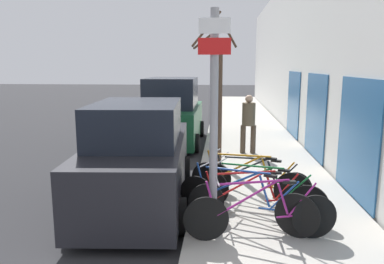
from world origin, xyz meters
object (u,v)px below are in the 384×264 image
at_px(bicycle_4, 248,182).
at_px(pedestrian_near, 249,120).
at_px(parked_car_0, 139,158).
at_px(signpost, 214,119).
at_px(bicycle_0, 261,214).
at_px(bicycle_1, 244,201).
at_px(parked_car_1, 172,115).
at_px(bicycle_3, 258,192).
at_px(street_tree, 218,97).
at_px(bicycle_2, 252,198).
at_px(bicycle_5, 255,180).

height_order(bicycle_4, pedestrian_near, pedestrian_near).
bearing_deg(bicycle_4, parked_car_0, 106.24).
distance_m(signpost, bicycle_0, 1.61).
xyz_separation_m(bicycle_1, parked_car_1, (-2.14, 7.11, 0.48)).
height_order(bicycle_3, parked_car_1, parked_car_1).
relative_size(parked_car_1, street_tree, 1.11).
distance_m(bicycle_2, bicycle_4, 0.75).
xyz_separation_m(bicycle_4, parked_car_1, (-2.29, 6.08, 0.48)).
relative_size(bicycle_4, street_tree, 0.57).
bearing_deg(pedestrian_near, bicycle_5, 91.46).
bearing_deg(bicycle_0, parked_car_1, 9.80).
relative_size(bicycle_2, bicycle_5, 1.04).
height_order(signpost, parked_car_1, signpost).
bearing_deg(street_tree, parked_car_0, -119.24).
bearing_deg(bicycle_2, bicycle_0, -179.82).
height_order(bicycle_2, bicycle_3, bicycle_3).
bearing_deg(bicycle_2, bicycle_4, -4.45).
distance_m(signpost, street_tree, 4.21).
bearing_deg(bicycle_0, bicycle_3, -10.77).
relative_size(bicycle_0, parked_car_1, 0.53).
xyz_separation_m(bicycle_1, bicycle_4, (0.15, 1.03, 0.00)).
xyz_separation_m(signpost, bicycle_4, (0.65, 1.29, -1.41)).
distance_m(bicycle_2, pedestrian_near, 4.97).
distance_m(signpost, parked_car_0, 2.35).
bearing_deg(bicycle_3, bicycle_2, 175.56).
bearing_deg(parked_car_1, bicycle_4, -69.28).
xyz_separation_m(parked_car_1, pedestrian_near, (2.55, -1.91, 0.12)).
bearing_deg(bicycle_1, parked_car_1, 42.92).
bearing_deg(bicycle_5, bicycle_2, -169.44).
bearing_deg(bicycle_5, street_tree, 35.57).
bearing_deg(bicycle_2, bicycle_5, -13.06).
distance_m(bicycle_5, parked_car_1, 6.26).
bearing_deg(bicycle_2, parked_car_1, 13.43).
height_order(bicycle_1, parked_car_0, parked_car_0).
xyz_separation_m(bicycle_1, parked_car_0, (-2.02, 1.21, 0.39)).
xyz_separation_m(bicycle_0, parked_car_1, (-2.37, 7.62, 0.49)).
height_order(bicycle_3, street_tree, street_tree).
distance_m(bicycle_0, pedestrian_near, 5.75).
bearing_deg(bicycle_3, signpost, 158.58).
xyz_separation_m(bicycle_4, bicycle_5, (0.16, 0.35, -0.05)).
height_order(signpost, pedestrian_near, signpost).
height_order(bicycle_3, pedestrian_near, pedestrian_near).
xyz_separation_m(bicycle_3, street_tree, (-0.77, 3.41, 1.42)).
relative_size(signpost, bicycle_0, 1.48).
xyz_separation_m(bicycle_1, street_tree, (-0.48, 3.95, 1.40)).
height_order(bicycle_2, pedestrian_near, pedestrian_near).
distance_m(bicycle_5, parked_car_0, 2.38).
bearing_deg(pedestrian_near, parked_car_1, -33.69).
bearing_deg(bicycle_5, parked_car_1, 41.58).
xyz_separation_m(parked_car_0, street_tree, (1.54, 2.74, 1.01)).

